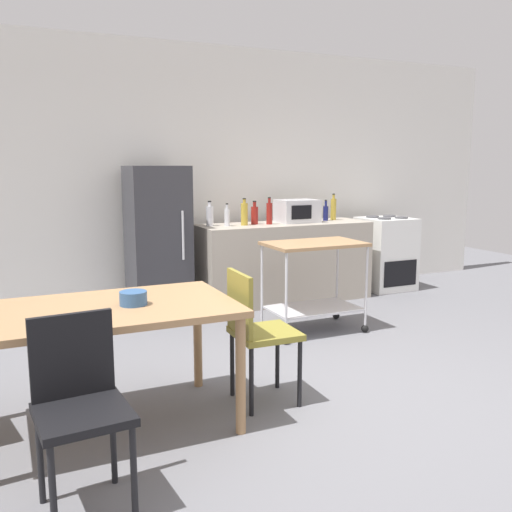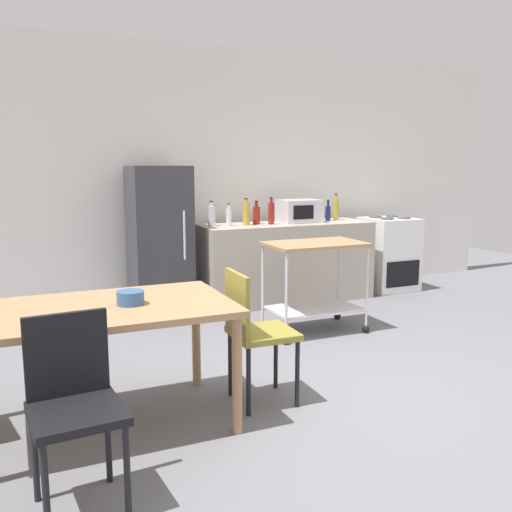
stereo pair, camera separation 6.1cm
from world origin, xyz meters
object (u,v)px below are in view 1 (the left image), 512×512
object	(u,v)px
bottle_sesame_oil	(227,217)
fruit_bowl	(133,298)
bottle_olive_oil	(210,215)
bottle_vinegar	(269,213)
kitchen_cart	(314,272)
bottle_soy_sauce	(333,209)
dining_table	(106,320)
bottle_sparkling_water	(255,215)
refrigerator	(158,240)
chair_black	(79,399)
bottle_hot_sauce	(326,213)
chair_olive	(256,327)
bottle_soda	(244,214)
microwave	(297,211)
stove_oven	(386,253)

from	to	relation	value
bottle_sesame_oil	fruit_bowl	xyz separation A→B (m)	(-1.55, -2.43, -0.21)
bottle_olive_oil	fruit_bowl	world-z (taller)	bottle_olive_oil
bottle_vinegar	kitchen_cart	bearing A→B (deg)	-94.81
bottle_olive_oil	bottle_vinegar	bearing A→B (deg)	-10.38
bottle_olive_oil	bottle_soy_sauce	bearing A→B (deg)	0.08
dining_table	bottle_sparkling_water	distance (m)	3.21
refrigerator	chair_black	bearing A→B (deg)	-110.59
bottle_olive_oil	bottle_soy_sauce	xyz separation A→B (m)	(1.58, 0.00, 0.02)
bottle_sesame_oil	refrigerator	bearing A→B (deg)	172.31
kitchen_cart	bottle_hot_sauce	xyz separation A→B (m)	(0.88, 1.24, 0.42)
chair_olive	bottle_soda	world-z (taller)	bottle_soda
refrigerator	bottle_soy_sauce	world-z (taller)	refrigerator
dining_table	bottle_olive_oil	bearing A→B (deg)	58.17
chair_olive	microwave	distance (m)	3.02
bottle_olive_oil	microwave	world-z (taller)	bottle_olive_oil
refrigerator	bottle_hot_sauce	xyz separation A→B (m)	(2.03, -0.05, 0.22)
dining_table	bottle_soy_sauce	world-z (taller)	bottle_soy_sauce
chair_black	refrigerator	xyz separation A→B (m)	(1.21, 3.23, 0.26)
chair_olive	microwave	xyz separation A→B (m)	(1.65, 2.48, 0.51)
refrigerator	bottle_soda	world-z (taller)	refrigerator
dining_table	bottle_vinegar	xyz separation A→B (m)	(2.21, 2.37, 0.36)
bottle_olive_oil	microwave	distance (m)	1.06
refrigerator	kitchen_cart	xyz separation A→B (m)	(1.14, -1.29, -0.20)
bottle_sesame_oil	microwave	distance (m)	0.89
chair_olive	bottle_vinegar	world-z (taller)	bottle_vinegar
stove_oven	fruit_bowl	distance (m)	4.45
refrigerator	microwave	distance (m)	1.66
bottle_soy_sauce	stove_oven	bearing A→B (deg)	-5.84
bottle_sesame_oil	microwave	world-z (taller)	microwave
chair_black	bottle_hot_sauce	bearing A→B (deg)	39.64
bottle_soda	bottle_sparkling_water	xyz separation A→B (m)	(0.14, 0.05, -0.02)
refrigerator	bottle_vinegar	distance (m)	1.27
chair_olive	stove_oven	xyz separation A→B (m)	(2.92, 2.46, -0.07)
bottle_vinegar	bottle_hot_sauce	distance (m)	0.79
bottle_soda	bottle_soy_sauce	bearing A→B (deg)	4.73
refrigerator	bottle_sesame_oil	world-z (taller)	refrigerator
stove_oven	dining_table	bearing A→B (deg)	-147.99
microwave	bottle_olive_oil	bearing A→B (deg)	177.13
refrigerator	bottle_sparkling_water	bearing A→B (deg)	-3.09
chair_olive	bottle_soda	distance (m)	2.67
bottle_hot_sauce	fruit_bowl	size ratio (longest dim) A/B	1.54
dining_table	bottle_hot_sauce	distance (m)	3.88
stove_oven	fruit_bowl	world-z (taller)	stove_oven
chair_black	bottle_soy_sauce	world-z (taller)	bottle_soy_sauce
chair_black	kitchen_cart	bearing A→B (deg)	34.57
bottle_olive_oil	bottle_vinegar	size ratio (longest dim) A/B	0.90
microwave	dining_table	bearing A→B (deg)	-136.87
bottle_olive_oil	bottle_sesame_oil	xyz separation A→B (m)	(0.17, -0.09, -0.01)
kitchen_cart	bottle_hot_sauce	size ratio (longest dim) A/B	3.68
fruit_bowl	bottle_soy_sauce	bearing A→B (deg)	40.38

